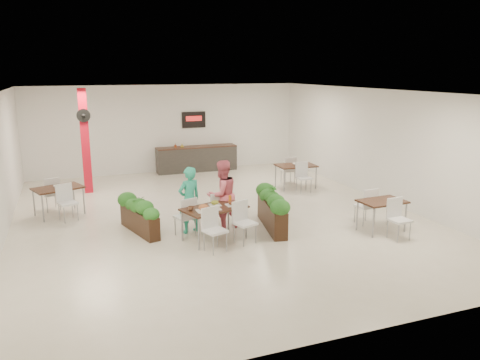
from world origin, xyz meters
name	(u,v)px	position (x,y,z in m)	size (l,w,h in m)	color
ground	(218,217)	(0.00, 0.00, 0.00)	(12.00, 12.00, 0.00)	beige
room_shell	(217,140)	(0.00, 0.00, 2.01)	(10.10, 12.10, 3.22)	white
red_column	(85,140)	(-3.00, 3.79, 1.64)	(0.40, 0.41, 3.20)	red
service_counter	(197,158)	(1.00, 5.65, 0.49)	(3.00, 0.64, 2.20)	#2C2A27
main_table	(214,212)	(-0.58, -1.55, 0.64)	(1.65, 1.91, 0.92)	black
diner_man	(189,200)	(-0.97, -0.90, 0.79)	(0.57, 0.38, 1.57)	#28AE8B
diner_woman	(222,195)	(-0.17, -0.90, 0.84)	(0.81, 0.63, 1.67)	#FA6F85
planter_left	(139,212)	(-2.08, -0.50, 0.49)	(0.76, 1.67, 0.89)	black
planter_right	(272,208)	(0.96, -1.29, 0.50)	(0.71, 1.97, 1.05)	black
side_table_a	(58,192)	(-3.84, 1.61, 0.63)	(1.38, 1.66, 0.92)	black
side_table_b	(296,168)	(3.31, 2.07, 0.63)	(1.26, 1.63, 0.92)	black
side_table_c	(382,206)	(3.28, -2.40, 0.61)	(1.09, 1.64, 0.92)	black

